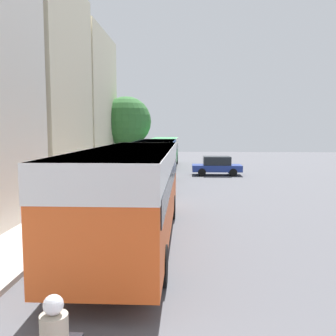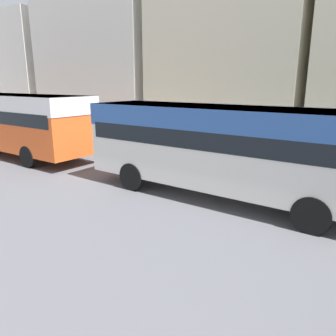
{
  "view_description": "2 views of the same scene",
  "coord_description": "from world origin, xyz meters",
  "px_view_note": "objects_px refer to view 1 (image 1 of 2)",
  "views": [
    {
      "loc": [
        0.19,
        -2.8,
        3.8
      ],
      "look_at": [
        -0.96,
        21.33,
        1.28
      ],
      "focal_mm": 40.0,
      "sensor_mm": 36.0,
      "label": 1
    },
    {
      "loc": [
        7.77,
        26.39,
        3.77
      ],
      "look_at": [
        -0.2,
        20.73,
        1.21
      ],
      "focal_mm": 35.0,
      "sensor_mm": 36.0,
      "label": 2
    }
  ],
  "objects_px": {
    "bus_third_in_line": "(164,148)",
    "pedestrian_near_curb": "(137,155)",
    "bus_following": "(156,157)",
    "car_crossing": "(217,165)",
    "bus_lead": "(132,182)"
  },
  "relations": [
    {
      "from": "bus_lead",
      "to": "bus_following",
      "type": "height_order",
      "value": "bus_lead"
    },
    {
      "from": "bus_lead",
      "to": "car_crossing",
      "type": "distance_m",
      "value": 19.31
    },
    {
      "from": "pedestrian_near_curb",
      "to": "bus_following",
      "type": "bearing_deg",
      "value": -77.87
    },
    {
      "from": "bus_third_in_line",
      "to": "pedestrian_near_curb",
      "type": "height_order",
      "value": "bus_third_in_line"
    },
    {
      "from": "bus_third_in_line",
      "to": "pedestrian_near_curb",
      "type": "xyz_separation_m",
      "value": [
        -2.91,
        1.4,
        -0.78
      ]
    },
    {
      "from": "bus_lead",
      "to": "bus_third_in_line",
      "type": "height_order",
      "value": "bus_lead"
    },
    {
      "from": "bus_lead",
      "to": "bus_following",
      "type": "bearing_deg",
      "value": 91.07
    },
    {
      "from": "bus_third_in_line",
      "to": "pedestrian_near_curb",
      "type": "relative_size",
      "value": 5.7
    },
    {
      "from": "bus_following",
      "to": "bus_lead",
      "type": "bearing_deg",
      "value": -88.93
    },
    {
      "from": "bus_third_in_line",
      "to": "pedestrian_near_curb",
      "type": "distance_m",
      "value": 3.33
    },
    {
      "from": "pedestrian_near_curb",
      "to": "bus_third_in_line",
      "type": "bearing_deg",
      "value": -25.68
    },
    {
      "from": "car_crossing",
      "to": "pedestrian_near_curb",
      "type": "bearing_deg",
      "value": -136.45
    },
    {
      "from": "bus_lead",
      "to": "pedestrian_near_curb",
      "type": "xyz_separation_m",
      "value": [
        -3.33,
        26.84,
        -0.95
      ]
    },
    {
      "from": "bus_following",
      "to": "pedestrian_near_curb",
      "type": "xyz_separation_m",
      "value": [
        -3.09,
        14.39,
        -0.86
      ]
    },
    {
      "from": "bus_following",
      "to": "car_crossing",
      "type": "xyz_separation_m",
      "value": [
        4.57,
        6.33,
        -1.17
      ]
    }
  ]
}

